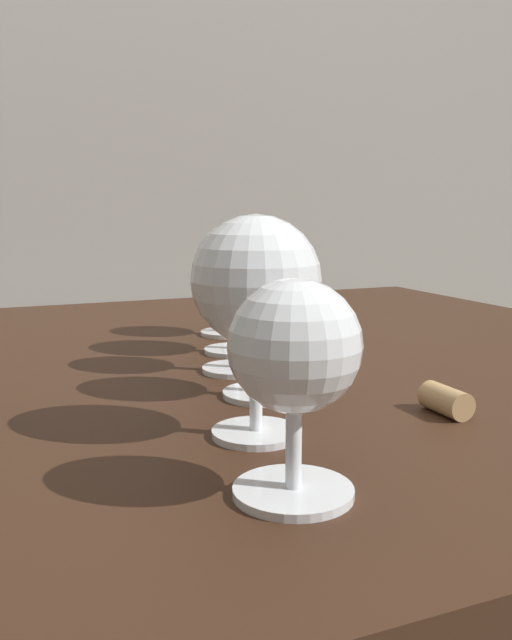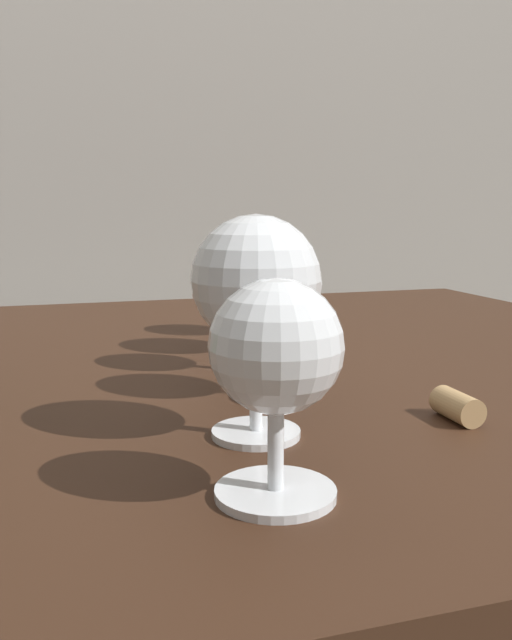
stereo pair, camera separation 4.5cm
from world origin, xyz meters
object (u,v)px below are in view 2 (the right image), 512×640
Objects in this scene: wine_glass_chardonnay at (276,355)px; cork at (457,406)px; wine_glass_pinot at (274,288)px; wine_glass_port at (254,269)px; wine_glass_merlot at (258,269)px; wine_glass_amber at (255,267)px; wine_glass_white at (256,284)px.

wine_glass_chardonnay is 0.20m from cork.
wine_glass_pinot is 0.95× the size of wine_glass_port.
wine_glass_merlot is at bearing 105.11° from cork.
wine_glass_port is (0.01, 0.09, 0.01)m from wine_glass_pinot.
wine_glass_merlot is at bearing 74.38° from wine_glass_chardonnay.
wine_glass_pinot is 0.28m from wine_glass_amber.
wine_glass_port is at bearing -107.28° from wine_glass_amber.
wine_glass_white is at bearing -106.81° from wine_glass_amber.
wine_glass_white reaches higher than wine_glass_chardonnay.
wine_glass_white is 0.37m from wine_glass_amber.
wine_glass_merlot is (0.04, 0.17, -0.00)m from wine_glass_pinot.
wine_glass_chardonnay is 0.47m from wine_glass_amber.
wine_glass_white is 1.24× the size of wine_glass_amber.
wine_glass_white is 1.13× the size of wine_glass_pinot.
wine_glass_port is at bearing 73.66° from wine_glass_white.
wine_glass_merlot reaches higher than wine_glass_chardonnay.
wine_glass_white reaches higher than wine_glass_pinot.
wine_glass_port reaches higher than cork.
wine_glass_white is at bearing -107.40° from wine_glass_merlot.
cork is at bearing -61.72° from wine_glass_port.
wine_glass_white is 1.12× the size of wine_glass_merlot.
wine_glass_amber is at bearing 72.72° from wine_glass_port.
wine_glass_pinot reaches higher than cork.
wine_glass_port is 3.40× the size of cork.
cork is (0.07, -0.27, -0.08)m from wine_glass_merlot.
wine_glass_port is (0.07, 0.27, 0.02)m from wine_glass_chardonnay.
wine_glass_white reaches higher than wine_glass_merlot.
wine_glass_white reaches higher than wine_glass_port.
wine_glass_pinot is 3.23× the size of cork.
wine_glass_chardonnay is 0.79× the size of wine_glass_white.
wine_glass_port is at bearing 75.61° from wine_glass_chardonnay.
wine_glass_white reaches higher than wine_glass_amber.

